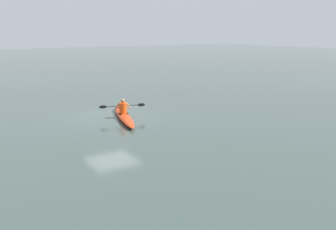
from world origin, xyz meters
The scene contains 3 objects.
ground_plane centered at (0.00, 0.00, 0.00)m, with size 160.00×160.00×0.00m, color #384742.
kayak centered at (-0.36, 0.82, 0.14)m, with size 2.05×4.97×0.28m.
kayaker centered at (-0.40, 0.67, 0.59)m, with size 2.32×0.77×0.75m.
Camera 1 is at (7.82, 17.38, 4.46)m, focal length 38.97 mm.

